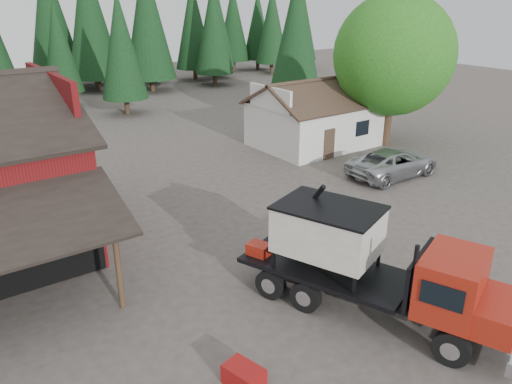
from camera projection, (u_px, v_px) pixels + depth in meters
ground at (288, 282)px, 18.59m from camera, size 120.00×120.00×0.00m
farmhouse at (315, 122)px, 34.81m from camera, size 8.60×6.42×4.65m
deciduous_tree at (394, 59)px, 33.13m from camera, size 8.00×8.00×10.20m
conifer_backdrop at (25, 100)px, 50.23m from camera, size 76.00×16.00×16.00m
near_pine_b at (121, 45)px, 42.26m from camera, size 3.96×3.96×10.40m
near_pine_c at (296, 28)px, 47.55m from camera, size 4.84×4.84×12.40m
feed_truck at (370, 263)px, 16.16m from camera, size 5.42×9.31×4.08m
silver_car at (393, 163)px, 29.07m from camera, size 5.91×2.80×1.63m
equip_box at (244, 376)px, 13.62m from camera, size 0.94×1.23×0.60m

